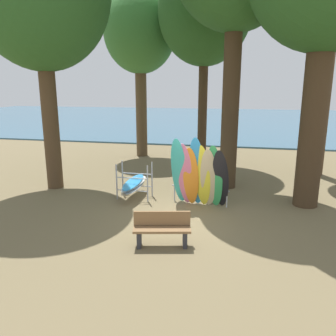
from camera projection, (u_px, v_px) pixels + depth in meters
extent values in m
plane|color=brown|center=(178.00, 219.00, 9.98)|extent=(80.00, 80.00, 0.00)
cube|color=#38607A|center=(225.00, 120.00, 38.74)|extent=(80.00, 36.00, 0.10)
cylinder|color=#4C3823|center=(50.00, 115.00, 12.46)|extent=(0.59, 0.59, 5.58)
cylinder|color=#42301E|center=(314.00, 114.00, 10.44)|extent=(0.78, 0.78, 6.00)
cylinder|color=brown|center=(141.00, 107.00, 18.43)|extent=(0.61, 0.61, 5.43)
ellipsoid|color=#387033|center=(140.00, 31.00, 17.49)|extent=(3.79, 3.79, 4.36)
cylinder|color=#4C3823|center=(324.00, 95.00, 14.18)|extent=(0.58, 0.58, 6.95)
cylinder|color=#42301E|center=(203.00, 105.00, 16.34)|extent=(0.44, 0.44, 5.83)
ellipsoid|color=#285623|center=(205.00, 10.00, 15.32)|extent=(4.32, 4.32, 4.96)
cylinder|color=#42301E|center=(231.00, 98.00, 12.34)|extent=(0.63, 0.63, 6.84)
ellipsoid|color=#38B2AD|center=(179.00, 171.00, 10.92)|extent=(0.61, 0.84, 2.28)
ellipsoid|color=pink|center=(185.00, 174.00, 10.88)|extent=(0.63, 0.69, 2.12)
ellipsoid|color=orange|center=(191.00, 177.00, 10.84)|extent=(0.57, 0.57, 1.99)
ellipsoid|color=#2D8ED1|center=(197.00, 172.00, 10.75)|extent=(0.58, 0.70, 2.33)
ellipsoid|color=yellow|center=(202.00, 176.00, 10.72)|extent=(0.63, 0.65, 2.09)
ellipsoid|color=#C6B289|center=(208.00, 178.00, 10.68)|extent=(0.56, 0.59, 1.98)
ellipsoid|color=#339E56|center=(214.00, 177.00, 10.61)|extent=(0.64, 0.67, 2.10)
ellipsoid|color=black|center=(221.00, 179.00, 10.57)|extent=(0.64, 0.77, 1.97)
cylinder|color=#9EA0A5|center=(175.00, 193.00, 11.50)|extent=(0.04, 0.04, 0.55)
cylinder|color=#9EA0A5|center=(227.00, 199.00, 10.86)|extent=(0.04, 0.04, 0.55)
cylinder|color=#9EA0A5|center=(200.00, 188.00, 11.11)|extent=(1.94, 0.36, 0.04)
cylinder|color=#9EA0A5|center=(117.00, 182.00, 11.56)|extent=(0.05, 0.05, 1.25)
cylinder|color=#9EA0A5|center=(148.00, 184.00, 11.33)|extent=(0.05, 0.05, 1.25)
cylinder|color=#9EA0A5|center=(123.00, 177.00, 12.13)|extent=(0.05, 0.05, 1.25)
cylinder|color=#9EA0A5|center=(152.00, 179.00, 11.90)|extent=(0.05, 0.05, 1.25)
cylinder|color=#9EA0A5|center=(132.00, 191.00, 11.51)|extent=(1.10, 0.04, 0.04)
cylinder|color=#9EA0A5|center=(132.00, 178.00, 11.40)|extent=(1.10, 0.04, 0.04)
cylinder|color=#9EA0A5|center=(137.00, 186.00, 12.08)|extent=(1.10, 0.04, 0.04)
cylinder|color=#9EA0A5|center=(137.00, 174.00, 11.97)|extent=(1.10, 0.04, 0.04)
ellipsoid|color=#C6B289|center=(133.00, 187.00, 11.79)|extent=(0.52, 2.10, 0.06)
ellipsoid|color=gray|center=(135.00, 185.00, 11.77)|extent=(0.61, 2.12, 0.06)
ellipsoid|color=white|center=(134.00, 184.00, 11.76)|extent=(0.59, 2.12, 0.06)
ellipsoid|color=#2D8ED1|center=(133.00, 182.00, 11.75)|extent=(0.58, 2.12, 0.06)
cube|color=#2D2D33|center=(139.00, 239.00, 8.22)|extent=(0.17, 0.33, 0.42)
cube|color=#2D2D33|center=(185.00, 238.00, 8.23)|extent=(0.17, 0.33, 0.42)
cube|color=olive|center=(162.00, 229.00, 8.17)|extent=(1.45, 0.69, 0.06)
cube|color=olive|center=(162.00, 218.00, 8.29)|extent=(1.38, 0.36, 0.36)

